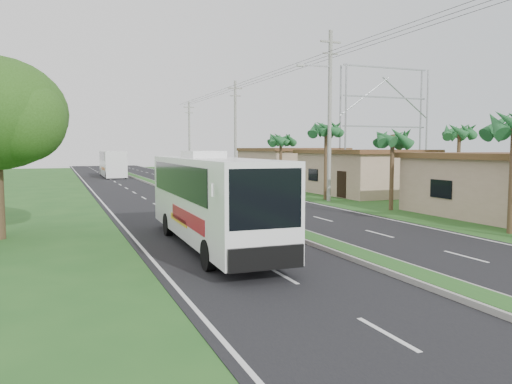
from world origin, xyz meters
name	(u,v)px	position (x,y,z in m)	size (l,w,h in m)	color
ground	(382,266)	(0.00, 0.00, 0.00)	(180.00, 180.00, 0.00)	#22511D
road_asphalt	(207,203)	(0.00, 20.00, 0.01)	(14.00, 160.00, 0.02)	black
median_strip	(207,202)	(0.00, 20.00, 0.10)	(1.20, 160.00, 0.18)	gray
lane_edge_left	(106,207)	(-6.70, 20.00, 0.00)	(0.12, 160.00, 0.01)	silver
lane_edge_right	(294,199)	(6.70, 20.00, 0.00)	(0.12, 160.00, 0.01)	silver
shop_mid	(362,171)	(14.00, 22.00, 1.86)	(7.60, 10.60, 3.67)	tan
shop_far	(289,165)	(14.00, 36.00, 1.93)	(8.60, 11.60, 3.82)	tan
palm_verge_b	(393,139)	(9.40, 12.00, 4.36)	(2.40, 2.40, 5.05)	#473321
palm_verge_c	(326,130)	(8.80, 19.00, 5.12)	(2.40, 2.40, 5.85)	#473321
palm_verge_d	(281,140)	(9.30, 28.00, 4.55)	(2.40, 2.40, 5.25)	#473321
palm_behind_shop	(459,132)	(17.50, 15.00, 4.93)	(2.40, 2.40, 5.65)	#473321
utility_pole_b	(329,113)	(8.47, 18.00, 6.26)	(3.20, 0.28, 12.00)	gray
utility_pole_c	(235,131)	(8.50, 38.00, 5.67)	(1.60, 0.28, 11.00)	gray
utility_pole_d	(189,137)	(8.50, 58.00, 5.42)	(1.60, 0.28, 10.50)	gray
billboard_lattice	(385,119)	(22.00, 30.00, 6.82)	(10.18, 1.18, 12.07)	gray
coach_bus_main	(210,195)	(-4.20, 5.06, 2.02)	(2.63, 11.40, 3.67)	white
coach_bus_far	(112,162)	(-2.67, 55.22, 1.94)	(2.74, 11.77, 3.42)	white
motorcyclist	(273,207)	(0.36, 9.50, 0.87)	(1.81, 1.17, 2.38)	black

